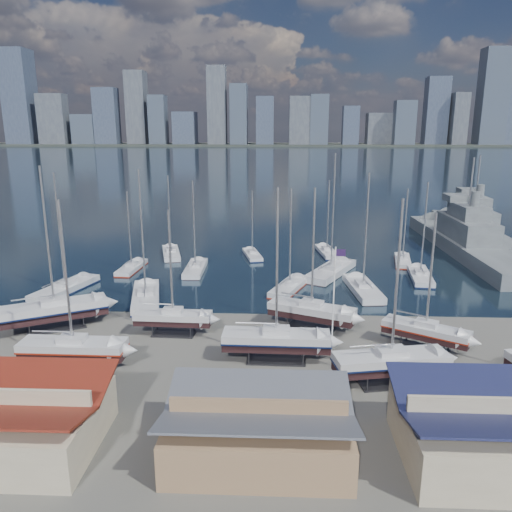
{
  "coord_description": "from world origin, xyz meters",
  "views": [
    {
      "loc": [
        1.13,
        -55.2,
        21.33
      ],
      "look_at": [
        -1.66,
        8.0,
        5.0
      ],
      "focal_mm": 35.0,
      "sensor_mm": 36.0,
      "label": 1
    }
  ],
  "objects_px": {
    "naval_ship_west": "(472,229)",
    "car_a": "(92,403)",
    "sailboat_cradle_0": "(55,310)",
    "naval_ship_east": "(465,243)",
    "flagpole": "(334,296)"
  },
  "relations": [
    {
      "from": "car_a",
      "to": "naval_ship_east",
      "type": "bearing_deg",
      "value": 66.89
    },
    {
      "from": "naval_ship_east",
      "to": "car_a",
      "type": "distance_m",
      "value": 71.26
    },
    {
      "from": "sailboat_cradle_0",
      "to": "naval_ship_west",
      "type": "bearing_deg",
      "value": 9.74
    },
    {
      "from": "naval_ship_west",
      "to": "car_a",
      "type": "height_order",
      "value": "naval_ship_west"
    },
    {
      "from": "naval_ship_west",
      "to": "car_a",
      "type": "relative_size",
      "value": 10.08
    },
    {
      "from": "flagpole",
      "to": "naval_ship_east",
      "type": "bearing_deg",
      "value": 57.35
    },
    {
      "from": "car_a",
      "to": "flagpole",
      "type": "relative_size",
      "value": 0.36
    },
    {
      "from": "sailboat_cradle_0",
      "to": "naval_ship_west",
      "type": "height_order",
      "value": "sailboat_cradle_0"
    },
    {
      "from": "flagpole",
      "to": "sailboat_cradle_0",
      "type": "bearing_deg",
      "value": 168.57
    },
    {
      "from": "car_a",
      "to": "flagpole",
      "type": "height_order",
      "value": "flagpole"
    },
    {
      "from": "naval_ship_east",
      "to": "naval_ship_west",
      "type": "relative_size",
      "value": 1.13
    },
    {
      "from": "sailboat_cradle_0",
      "to": "flagpole",
      "type": "bearing_deg",
      "value": -40.16
    },
    {
      "from": "sailboat_cradle_0",
      "to": "naval_ship_east",
      "type": "bearing_deg",
      "value": 4.44
    },
    {
      "from": "naval_ship_east",
      "to": "flagpole",
      "type": "xyz_separation_m",
      "value": [
        -27.75,
        -43.31,
        4.56
      ]
    },
    {
      "from": "car_a",
      "to": "flagpole",
      "type": "bearing_deg",
      "value": 45.57
    }
  ]
}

